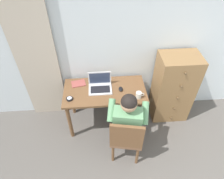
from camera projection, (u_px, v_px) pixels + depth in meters
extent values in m
cube|color=silver|center=(124.00, 45.00, 2.89)|extent=(4.80, 0.05, 2.50)
cube|color=#BCAD99|center=(37.00, 61.00, 2.88)|extent=(0.59, 0.03, 2.17)
cube|color=brown|center=(105.00, 91.00, 2.96)|extent=(1.22, 0.62, 0.03)
cylinder|color=brown|center=(70.00, 122.00, 3.00)|extent=(0.06, 0.06, 0.70)
cylinder|color=brown|center=(142.00, 118.00, 3.06)|extent=(0.06, 0.06, 0.70)
cylinder|color=brown|center=(72.00, 98.00, 3.36)|extent=(0.06, 0.06, 0.70)
cylinder|color=brown|center=(137.00, 95.00, 3.43)|extent=(0.06, 0.06, 0.70)
cube|color=olive|center=(173.00, 88.00, 3.18)|extent=(0.59, 0.42, 1.20)
sphere|color=brown|center=(171.00, 118.00, 3.35)|extent=(0.04, 0.04, 0.04)
sphere|color=brown|center=(174.00, 109.00, 3.18)|extent=(0.04, 0.04, 0.04)
sphere|color=brown|center=(178.00, 98.00, 3.02)|extent=(0.04, 0.04, 0.04)
sphere|color=brown|center=(181.00, 86.00, 2.86)|extent=(0.04, 0.04, 0.04)
sphere|color=brown|center=(185.00, 73.00, 2.69)|extent=(0.04, 0.04, 0.04)
cube|color=brown|center=(126.00, 135.00, 2.74)|extent=(0.49, 0.47, 0.05)
cube|color=brown|center=(127.00, 137.00, 2.45)|extent=(0.42, 0.12, 0.42)
cylinder|color=brown|center=(138.00, 136.00, 3.00)|extent=(0.04, 0.04, 0.40)
cylinder|color=brown|center=(115.00, 134.00, 3.02)|extent=(0.04, 0.04, 0.40)
cylinder|color=brown|center=(137.00, 155.00, 2.76)|extent=(0.04, 0.04, 0.40)
cylinder|color=brown|center=(113.00, 153.00, 2.79)|extent=(0.04, 0.04, 0.40)
cylinder|color=#33384C|center=(134.00, 121.00, 2.86)|extent=(0.21, 0.42, 0.14)
cylinder|color=#33384C|center=(121.00, 120.00, 2.88)|extent=(0.21, 0.42, 0.14)
cylinder|color=#33384C|center=(133.00, 120.00, 3.17)|extent=(0.11, 0.11, 0.47)
cylinder|color=#33384C|center=(122.00, 119.00, 3.18)|extent=(0.11, 0.11, 0.47)
cube|color=#609366|center=(127.00, 124.00, 2.55)|extent=(0.39, 0.26, 0.46)
cylinder|color=#609366|center=(145.00, 113.00, 2.57)|extent=(0.14, 0.31, 0.25)
cylinder|color=#609366|center=(111.00, 110.00, 2.60)|extent=(0.14, 0.31, 0.25)
cylinder|color=tan|center=(144.00, 107.00, 2.78)|extent=(0.12, 0.28, 0.11)
cylinder|color=tan|center=(113.00, 105.00, 2.82)|extent=(0.12, 0.28, 0.11)
sphere|color=tan|center=(129.00, 104.00, 2.31)|extent=(0.20, 0.20, 0.20)
sphere|color=black|center=(129.00, 102.00, 2.29)|extent=(0.20, 0.20, 0.20)
cube|color=silver|center=(100.00, 89.00, 2.95)|extent=(0.34, 0.24, 0.02)
cube|color=black|center=(100.00, 89.00, 2.94)|extent=(0.29, 0.15, 0.00)
cube|color=silver|center=(100.00, 78.00, 2.96)|extent=(0.34, 0.01, 0.22)
cube|color=#2D3851|center=(100.00, 78.00, 2.96)|extent=(0.31, 0.00, 0.18)
ellipsoid|color=black|center=(121.00, 89.00, 2.95)|extent=(0.06, 0.10, 0.03)
cylinder|color=black|center=(70.00, 99.00, 2.80)|extent=(0.09, 0.09, 0.03)
cylinder|color=silver|center=(69.00, 98.00, 2.79)|extent=(0.06, 0.06, 0.00)
cube|color=#994742|center=(78.00, 83.00, 3.05)|extent=(0.24, 0.19, 0.01)
cylinder|color=silver|center=(139.00, 95.00, 2.81)|extent=(0.08, 0.08, 0.09)
torus|color=silver|center=(142.00, 95.00, 2.81)|extent=(0.06, 0.01, 0.06)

